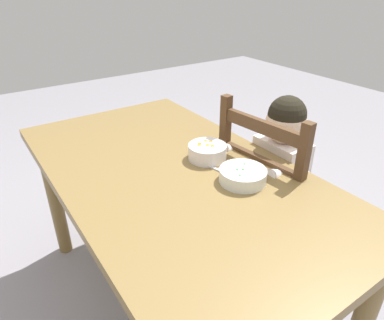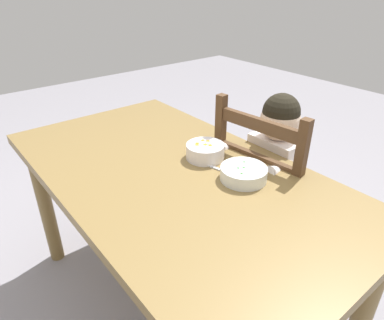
# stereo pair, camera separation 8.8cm
# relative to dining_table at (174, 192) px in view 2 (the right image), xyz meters

# --- Properties ---
(ground_plane) EXTENTS (8.00, 8.00, 0.00)m
(ground_plane) POSITION_rel_dining_table_xyz_m (0.00, 0.00, -0.63)
(ground_plane) COLOR gray
(dining_table) EXTENTS (1.48, 0.81, 0.73)m
(dining_table) POSITION_rel_dining_table_xyz_m (0.00, 0.00, 0.00)
(dining_table) COLOR olive
(dining_table) RESTS_ON ground
(dining_chair) EXTENTS (0.46, 0.46, 0.95)m
(dining_chair) POSITION_rel_dining_table_xyz_m (0.11, 0.46, -0.17)
(dining_chair) COLOR #50351F
(dining_chair) RESTS_ON ground
(child_figure) EXTENTS (0.32, 0.31, 0.96)m
(child_figure) POSITION_rel_dining_table_xyz_m (0.11, 0.45, 0.00)
(child_figure) COLOR white
(child_figure) RESTS_ON ground
(bowl_of_peas) EXTENTS (0.17, 0.17, 0.05)m
(bowl_of_peas) POSITION_rel_dining_table_xyz_m (0.21, 0.16, 0.13)
(bowl_of_peas) COLOR white
(bowl_of_peas) RESTS_ON dining_table
(bowl_of_carrots) EXTENTS (0.15, 0.15, 0.06)m
(bowl_of_carrots) POSITION_rel_dining_table_xyz_m (0.00, 0.16, 0.13)
(bowl_of_carrots) COLOR white
(bowl_of_carrots) RESTS_ON dining_table
(spoon) EXTENTS (0.14, 0.05, 0.01)m
(spoon) POSITION_rel_dining_table_xyz_m (0.07, 0.13, 0.10)
(spoon) COLOR silver
(spoon) RESTS_ON dining_table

